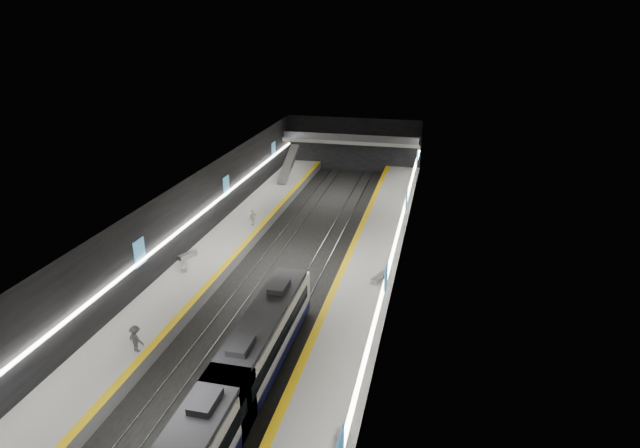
% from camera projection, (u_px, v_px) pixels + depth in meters
% --- Properties ---
extents(ground, '(70.00, 70.00, 0.00)m').
position_uv_depth(ground, '(287.00, 272.00, 49.75)').
color(ground, black).
rests_on(ground, ground).
extents(ceiling, '(20.00, 70.00, 0.04)m').
position_uv_depth(ceiling, '(285.00, 190.00, 46.79)').
color(ceiling, beige).
rests_on(ceiling, wall_left).
extents(wall_left, '(0.04, 70.00, 8.00)m').
position_uv_depth(wall_left, '(185.00, 223.00, 50.41)').
color(wall_left, black).
rests_on(wall_left, ground).
extents(wall_right, '(0.04, 70.00, 8.00)m').
position_uv_depth(wall_right, '(397.00, 242.00, 46.14)').
color(wall_right, black).
rests_on(wall_right, ground).
extents(wall_back, '(20.00, 0.04, 8.00)m').
position_uv_depth(wall_back, '(353.00, 144.00, 79.90)').
color(wall_back, black).
rests_on(wall_back, ground).
extents(platform_left, '(5.00, 70.00, 1.00)m').
position_uv_depth(platform_left, '(212.00, 259.00, 51.17)').
color(platform_left, slate).
rests_on(platform_left, ground).
extents(tile_surface_left, '(5.00, 70.00, 0.02)m').
position_uv_depth(tile_surface_left, '(212.00, 254.00, 50.98)').
color(tile_surface_left, '#9E9F9A').
rests_on(tile_surface_left, platform_left).
extents(tactile_strip_left, '(0.60, 70.00, 0.02)m').
position_uv_depth(tactile_strip_left, '(233.00, 256.00, 50.51)').
color(tactile_strip_left, yellow).
rests_on(tactile_strip_left, platform_left).
extents(platform_right, '(5.00, 70.00, 1.00)m').
position_uv_depth(platform_right, '(367.00, 275.00, 47.97)').
color(platform_right, slate).
rests_on(platform_right, ground).
extents(tile_surface_right, '(5.00, 70.00, 0.02)m').
position_uv_depth(tile_surface_right, '(368.00, 270.00, 47.78)').
color(tile_surface_right, '#9E9F9A').
rests_on(tile_surface_right, platform_right).
extents(tactile_strip_right, '(0.60, 70.00, 0.02)m').
position_uv_depth(tactile_strip_right, '(343.00, 268.00, 48.24)').
color(tactile_strip_right, yellow).
rests_on(tactile_strip_right, platform_right).
extents(rails, '(6.52, 70.00, 0.12)m').
position_uv_depth(rails, '(287.00, 271.00, 49.73)').
color(rails, gray).
rests_on(rails, ground).
extents(train, '(2.69, 27.54, 3.60)m').
position_uv_depth(train, '(227.00, 400.00, 30.10)').
color(train, '#0E1036').
rests_on(train, ground).
extents(ad_posters, '(19.94, 53.50, 2.20)m').
position_uv_depth(ad_posters, '(289.00, 223.00, 48.99)').
color(ad_posters, teal).
rests_on(ad_posters, wall_left).
extents(cove_light_left, '(0.25, 68.60, 0.12)m').
position_uv_depth(cove_light_left, '(187.00, 225.00, 50.44)').
color(cove_light_left, white).
rests_on(cove_light_left, wall_left).
extents(cove_light_right, '(0.25, 68.60, 0.12)m').
position_uv_depth(cove_light_right, '(395.00, 244.00, 46.25)').
color(cove_light_right, white).
rests_on(cove_light_right, wall_right).
extents(mezzanine_bridge, '(20.00, 3.00, 1.50)m').
position_uv_depth(mezzanine_bridge, '(351.00, 141.00, 77.64)').
color(mezzanine_bridge, gray).
rests_on(mezzanine_bridge, wall_left).
extents(escalator, '(1.20, 7.50, 3.92)m').
position_uv_depth(escalator, '(288.00, 164.00, 73.78)').
color(escalator, '#99999E').
rests_on(escalator, platform_left).
extents(bench_left_near, '(1.15, 1.77, 0.42)m').
position_uv_depth(bench_left_near, '(184.00, 266.00, 48.03)').
color(bench_left_near, '#99999E').
rests_on(bench_left_near, platform_left).
extents(bench_left_far, '(1.28, 1.95, 0.46)m').
position_uv_depth(bench_left_far, '(188.00, 256.00, 50.11)').
color(bench_left_far, '#99999E').
rests_on(bench_left_far, platform_left).
extents(bench_right_near, '(0.83, 1.98, 0.47)m').
position_uv_depth(bench_right_near, '(340.00, 444.00, 28.31)').
color(bench_right_near, '#99999E').
rests_on(bench_right_near, platform_right).
extents(bench_right_far, '(1.32, 2.10, 0.50)m').
position_uv_depth(bench_right_far, '(379.00, 278.00, 45.90)').
color(bench_right_far, '#99999E').
rests_on(bench_right_far, platform_right).
extents(passenger_left_a, '(0.82, 1.13, 1.79)m').
position_uv_depth(passenger_left_a, '(253.00, 217.00, 57.52)').
color(passenger_left_a, silver).
rests_on(passenger_left_a, platform_left).
extents(passenger_left_b, '(1.42, 1.06, 1.96)m').
position_uv_depth(passenger_left_b, '(136.00, 339.00, 36.06)').
color(passenger_left_b, '#414249').
rests_on(passenger_left_b, platform_left).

